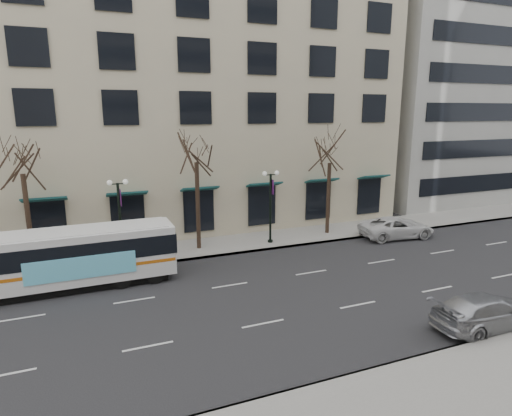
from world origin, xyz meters
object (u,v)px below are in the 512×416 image
lamp_post_left (120,216)px  silver_car (487,311)px  lamp_post_right (271,203)px  city_bus (63,258)px  tree_far_mid (196,148)px  tree_far_right (330,150)px  white_pickup (397,227)px  tree_far_left (21,157)px

lamp_post_left → silver_car: lamp_post_left is taller
lamp_post_right → city_bus: 13.61m
tree_far_mid → silver_car: size_ratio=1.67×
tree_far_right → city_bus: bearing=-168.7°
silver_car → white_pickup: size_ratio=0.93×
tree_far_left → lamp_post_left: bearing=-6.8°
lamp_post_left → white_pickup: size_ratio=0.94×
tree_far_mid → tree_far_right: size_ratio=1.06×
tree_far_mid → silver_car: 18.48m
tree_far_left → white_pickup: tree_far_left is taller
tree_far_right → silver_car: (-1.15, -15.00, -5.68)m
lamp_post_left → tree_far_left: bearing=173.2°
lamp_post_left → silver_car: (13.84, -14.40, -2.20)m
tree_far_right → silver_car: size_ratio=1.57×
tree_far_mid → city_bus: bearing=-156.1°
lamp_post_left → city_bus: size_ratio=0.45×
tree_far_right → city_bus: (-18.20, -3.63, -4.70)m
white_pickup → tree_far_left: bearing=90.3°
tree_far_right → city_bus: 19.15m
tree_far_left → lamp_post_right: tree_far_left is taller
city_bus → tree_far_left: bearing=115.6°
tree_far_right → lamp_post_left: 15.40m
tree_far_right → white_pickup: 7.60m
tree_far_left → white_pickup: (24.37, -2.60, -5.93)m
lamp_post_left → city_bus: bearing=-136.6°
tree_far_right → lamp_post_right: bearing=-173.1°
lamp_post_right → lamp_post_left: bearing=180.0°
tree_far_right → lamp_post_left: bearing=-177.7°
lamp_post_right → silver_car: (3.84, -14.40, -2.20)m
silver_car → tree_far_mid: bearing=32.0°
lamp_post_right → city_bus: bearing=-167.1°
tree_far_mid → lamp_post_right: size_ratio=1.64×
lamp_post_right → white_pickup: bearing=-12.1°
silver_car → white_pickup: bearing=-22.6°
tree_far_left → tree_far_right: (20.00, 0.00, -0.28)m
city_bus → white_pickup: bearing=2.0°
tree_far_left → white_pickup: 25.21m
tree_far_left → city_bus: 6.42m
tree_far_right → lamp_post_left: tree_far_right is taller
tree_far_mid → city_bus: tree_far_mid is taller
tree_far_left → city_bus: tree_far_left is taller
city_bus → white_pickup: city_bus is taller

